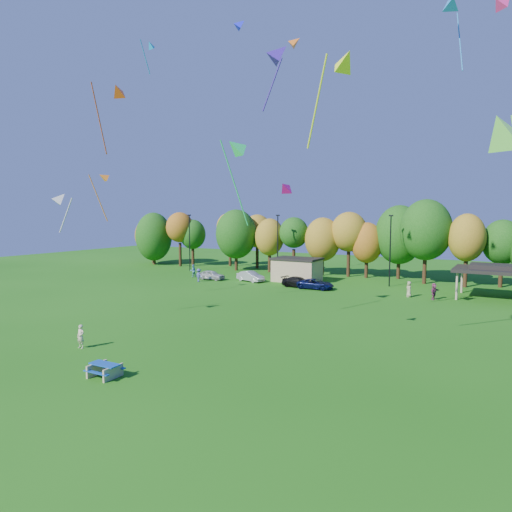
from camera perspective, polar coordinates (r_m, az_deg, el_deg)
The scene contains 28 objects.
ground at distance 25.98m, azimuth -10.89°, elevation -15.65°, with size 160.00×160.00×0.00m, color #19600F.
tree_line at distance 66.09m, azimuth 15.02°, elevation 2.25°, with size 93.57×10.55×11.15m.
lamp_posts at distance 60.08m, azimuth 16.43°, elevation 0.95°, with size 64.50×0.25×9.09m.
utility_building at distance 62.44m, azimuth 5.14°, elevation -1.70°, with size 6.30×4.30×3.25m.
pavilion at distance 55.63m, azimuth 27.74°, elevation -1.51°, with size 8.20×6.20×3.77m.
picnic_table at distance 28.01m, azimuth -18.38°, elevation -13.28°, with size 1.84×1.53×0.78m.
kite_flyer at distance 34.09m, azimuth -21.07°, elevation -9.37°, with size 0.60×0.39×1.64m, color beige.
car_a at distance 64.29m, azimuth -5.60°, elevation -2.37°, with size 1.59×3.94×1.34m, color #BDBDBD.
car_b at distance 62.31m, azimuth -0.69°, elevation -2.56°, with size 1.49×4.27×1.41m, color #A0A0A5.
car_c at distance 56.53m, azimuth 7.44°, elevation -3.50°, with size 2.08×4.51×1.25m, color #0B1243.
car_d at distance 57.66m, azimuth 5.35°, elevation -3.28°, with size 1.82×4.47×1.30m, color black.
far_person_0 at distance 53.54m, azimuth 18.59°, elevation -3.95°, with size 0.86×0.56×1.76m, color tan.
far_person_2 at distance 67.26m, azimuth -7.88°, elevation -1.84°, with size 0.90×0.70×1.84m, color #5692BD.
far_person_3 at distance 62.59m, azimuth -7.16°, elevation -2.40°, with size 1.14×0.66×1.77m, color #474D9D.
far_person_4 at distance 52.86m, azimuth 21.36°, elevation -4.14°, with size 1.67×0.53×1.80m, color #8C3A60.
kite_1 at distance 30.26m, azimuth 3.66°, elevation 8.58°, with size 1.01×1.25×1.21m.
kite_2 at distance 34.31m, azimuth 3.02°, elevation 23.95°, with size 2.81×2.32×4.66m.
kite_3 at distance 26.07m, azimuth 28.51°, elevation 13.59°, with size 3.08×4.65×7.80m.
kite_4 at distance 50.71m, azimuth -18.59°, elevation 9.22°, with size 1.88×2.95×5.27m.
kite_5 at distance 45.12m, azimuth -1.89°, elevation 26.99°, with size 1.63×1.60×1.30m.
kite_6 at distance 36.42m, azimuth 28.65°, elevation 26.10°, with size 1.77×1.79×1.45m.
kite_8 at distance 43.92m, azimuth -16.92°, elevation 19.11°, with size 1.77×3.78×6.41m.
kite_10 at distance 27.40m, azimuth 10.96°, elevation 22.74°, with size 3.14×2.34×5.49m.
kite_11 at distance 47.30m, azimuth 23.06°, elevation 26.97°, with size 2.35×3.91×6.58m.
kite_12 at distance 38.72m, azimuth -2.58°, elevation 13.38°, with size 2.92×4.22×7.52m.
kite_13 at distance 39.68m, azimuth -23.19°, elevation 6.60°, with size 1.64×2.13×3.47m.
kite_14 at distance 63.22m, azimuth -13.06°, elevation 24.26°, with size 1.17×2.65×4.35m.
kite_15 at distance 56.95m, azimuth 4.97°, elevation 25.13°, with size 2.06×1.82×1.73m.
Camera 1 is at (15.99, -18.26, 9.27)m, focal length 32.00 mm.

